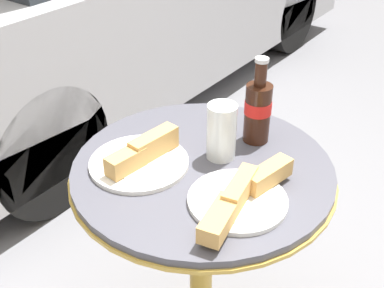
% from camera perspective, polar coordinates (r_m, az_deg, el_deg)
% --- Properties ---
extents(bistro_table, '(0.68, 0.68, 0.74)m').
position_cam_1_polar(bistro_table, '(1.35, 1.16, -9.49)').
color(bistro_table, gold).
rests_on(bistro_table, ground_plane).
extents(cola_bottle_left, '(0.07, 0.07, 0.24)m').
position_cam_1_polar(cola_bottle_left, '(1.29, 7.81, 4.09)').
color(cola_bottle_left, '#33190F').
rests_on(cola_bottle_left, bistro_table).
extents(drinking_glass, '(0.08, 0.08, 0.15)m').
position_cam_1_polar(drinking_glass, '(1.22, 3.51, 1.22)').
color(drinking_glass, black).
rests_on(drinking_glass, bistro_table).
extents(lunch_plate_near, '(0.25, 0.25, 0.07)m').
position_cam_1_polar(lunch_plate_near, '(1.22, -6.10, -1.65)').
color(lunch_plate_near, white).
rests_on(lunch_plate_near, bistro_table).
extents(lunch_plate_far, '(0.33, 0.23, 0.06)m').
position_cam_1_polar(lunch_plate_far, '(1.09, 5.76, -6.24)').
color(lunch_plate_far, white).
rests_on(lunch_plate_far, bistro_table).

